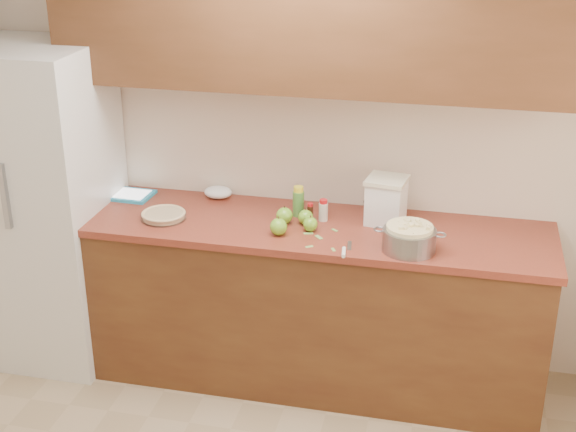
% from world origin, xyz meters
% --- Properties ---
extents(room_shell, '(3.60, 3.60, 3.60)m').
position_xyz_m(room_shell, '(0.00, 0.00, 1.30)').
color(room_shell, tan).
rests_on(room_shell, ground).
extents(counter_run, '(2.64, 0.68, 0.92)m').
position_xyz_m(counter_run, '(0.00, 1.48, 0.46)').
color(counter_run, brown).
rests_on(counter_run, ground).
extents(upper_cabinets, '(2.60, 0.34, 0.70)m').
position_xyz_m(upper_cabinets, '(0.00, 1.63, 1.95)').
color(upper_cabinets, '#57311A').
rests_on(upper_cabinets, room_shell).
extents(fridge, '(0.70, 0.70, 1.80)m').
position_xyz_m(fridge, '(-1.44, 1.44, 0.90)').
color(fridge, silver).
rests_on(fridge, ground).
extents(pie, '(0.24, 0.24, 0.04)m').
position_xyz_m(pie, '(-0.71, 1.38, 0.94)').
color(pie, silver).
rests_on(pie, counter_run).
extents(colander, '(0.35, 0.26, 0.13)m').
position_xyz_m(colander, '(0.59, 1.28, 0.98)').
color(colander, gray).
rests_on(colander, counter_run).
extents(flour_canister, '(0.23, 0.23, 0.25)m').
position_xyz_m(flour_canister, '(0.44, 1.60, 1.04)').
color(flour_canister, white).
rests_on(flour_canister, counter_run).
extents(tablet, '(0.27, 0.21, 0.02)m').
position_xyz_m(tablet, '(-1.02, 1.64, 0.93)').
color(tablet, '#2A9DCA').
rests_on(tablet, counter_run).
extents(paring_knife, '(0.05, 0.20, 0.02)m').
position_xyz_m(paring_knife, '(0.29, 1.18, 0.93)').
color(paring_knife, gray).
rests_on(paring_knife, counter_run).
extents(lemon_bottle, '(0.06, 0.06, 0.17)m').
position_xyz_m(lemon_bottle, '(-0.02, 1.58, 1.00)').
color(lemon_bottle, '#4C8C38').
rests_on(lemon_bottle, counter_run).
extents(cinnamon_shaker, '(0.05, 0.05, 0.12)m').
position_xyz_m(cinnamon_shaker, '(0.12, 1.55, 0.98)').
color(cinnamon_shaker, beige).
rests_on(cinnamon_shaker, counter_run).
extents(vanilla_bottle, '(0.03, 0.03, 0.09)m').
position_xyz_m(vanilla_bottle, '(0.05, 1.54, 0.97)').
color(vanilla_bottle, black).
rests_on(vanilla_bottle, counter_run).
extents(mixing_bowl, '(0.21, 0.21, 0.08)m').
position_xyz_m(mixing_bowl, '(0.41, 1.69, 0.96)').
color(mixing_bowl, silver).
rests_on(mixing_bowl, counter_run).
extents(paper_towel, '(0.20, 0.18, 0.07)m').
position_xyz_m(paper_towel, '(-0.52, 1.73, 0.95)').
color(paper_towel, white).
rests_on(paper_towel, counter_run).
extents(apple_left, '(0.09, 0.09, 0.10)m').
position_xyz_m(apple_left, '(-0.07, 1.46, 0.96)').
color(apple_left, '#69A525').
rests_on(apple_left, counter_run).
extents(apple_center, '(0.08, 0.08, 0.09)m').
position_xyz_m(apple_center, '(0.04, 1.48, 0.96)').
color(apple_center, '#69A525').
rests_on(apple_center, counter_run).
extents(apple_front, '(0.09, 0.09, 0.10)m').
position_xyz_m(apple_front, '(-0.07, 1.32, 0.96)').
color(apple_front, '#69A525').
rests_on(apple_front, counter_run).
extents(apple_extra, '(0.08, 0.08, 0.09)m').
position_xyz_m(apple_extra, '(0.08, 1.40, 0.96)').
color(apple_extra, '#69A525').
rests_on(apple_extra, counter_run).
extents(peel_a, '(0.03, 0.04, 0.00)m').
position_xyz_m(peel_a, '(0.23, 1.20, 0.92)').
color(peel_a, '#88BA5A').
rests_on(peel_a, counter_run).
extents(peel_b, '(0.04, 0.03, 0.00)m').
position_xyz_m(peel_b, '(0.11, 1.21, 0.92)').
color(peel_b, '#88BA5A').
rests_on(peel_b, counter_run).
extents(peel_c, '(0.05, 0.03, 0.00)m').
position_xyz_m(peel_c, '(0.08, 1.36, 0.92)').
color(peel_c, '#88BA5A').
rests_on(peel_c, counter_run).
extents(peel_d, '(0.05, 0.05, 0.00)m').
position_xyz_m(peel_d, '(0.13, 1.33, 0.92)').
color(peel_d, '#88BA5A').
rests_on(peel_d, counter_run).
extents(peel_e, '(0.04, 0.04, 0.00)m').
position_xyz_m(peel_e, '(0.20, 1.43, 0.92)').
color(peel_e, '#88BA5A').
rests_on(peel_e, counter_run).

